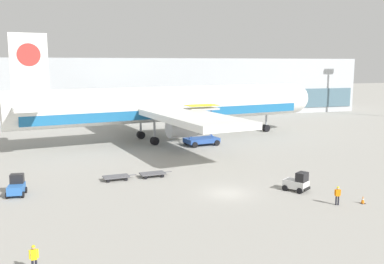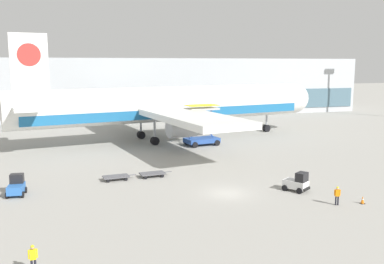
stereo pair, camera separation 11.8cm
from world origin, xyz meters
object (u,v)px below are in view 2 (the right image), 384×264
at_px(ground_crew_far, 33,256).
at_px(traffic_cone_near, 363,200).
at_px(scissor_lift_loader, 202,130).
at_px(ground_crew_near, 337,194).
at_px(baggage_tug_foreground, 16,186).
at_px(baggage_dolly_lead, 116,177).
at_px(airplane_main, 166,106).
at_px(baggage_tug_mid, 297,183).
at_px(baggage_dolly_second, 153,174).

height_order(ground_crew_far, traffic_cone_near, ground_crew_far).
xyz_separation_m(scissor_lift_loader, ground_crew_near, (2.55, -31.17, -1.33)).
bearing_deg(baggage_tug_foreground, scissor_lift_loader, -47.33).
height_order(baggage_tug_foreground, baggage_dolly_lead, baggage_tug_foreground).
bearing_deg(airplane_main, scissor_lift_loader, -64.26).
height_order(baggage_tug_mid, baggage_dolly_lead, baggage_tug_mid).
height_order(baggage_tug_foreground, baggage_dolly_second, baggage_tug_foreground).
bearing_deg(baggage_tug_mid, scissor_lift_loader, 150.14).
bearing_deg(baggage_dolly_second, ground_crew_near, -50.99).
bearing_deg(airplane_main, baggage_dolly_second, -116.94).
bearing_deg(airplane_main, traffic_cone_near, -85.44).
height_order(ground_crew_near, ground_crew_far, ground_crew_far).
height_order(baggage_dolly_second, traffic_cone_near, traffic_cone_near).
xyz_separation_m(airplane_main, baggage_dolly_second, (-7.18, -22.63, -5.45)).
bearing_deg(baggage_tug_mid, ground_crew_near, -19.22).
bearing_deg(baggage_tug_foreground, ground_crew_near, -107.33).
relative_size(baggage_tug_foreground, baggage_dolly_lead, 0.69).
bearing_deg(baggage_tug_foreground, baggage_tug_mid, -98.94).
distance_m(scissor_lift_loader, ground_crew_near, 31.30).
bearing_deg(baggage_dolly_lead, baggage_tug_mid, -34.12).
bearing_deg(baggage_dolly_lead, airplane_main, 58.82).
height_order(baggage_dolly_lead, baggage_dolly_second, same).
distance_m(baggage_dolly_second, ground_crew_far, 23.12).
relative_size(baggage_tug_mid, baggage_dolly_lead, 0.75).
xyz_separation_m(baggage_dolly_lead, ground_crew_far, (-7.53, -19.78, 0.68)).
distance_m(airplane_main, baggage_dolly_second, 24.36).
relative_size(airplane_main, ground_crew_far, 32.06).
height_order(baggage_dolly_lead, ground_crew_far, ground_crew_far).
bearing_deg(scissor_lift_loader, ground_crew_near, -94.65).
height_order(baggage_dolly_lead, ground_crew_near, ground_crew_near).
bearing_deg(traffic_cone_near, airplane_main, 103.89).
distance_m(baggage_tug_foreground, baggage_dolly_second, 14.38).
bearing_deg(scissor_lift_loader, traffic_cone_near, -90.22).
bearing_deg(traffic_cone_near, baggage_dolly_lead, 144.39).
distance_m(baggage_tug_foreground, ground_crew_near, 30.47).
xyz_separation_m(baggage_tug_foreground, baggage_tug_mid, (26.89, -6.95, 0.00)).
relative_size(ground_crew_near, ground_crew_far, 0.97).
height_order(scissor_lift_loader, traffic_cone_near, scissor_lift_loader).
bearing_deg(baggage_dolly_second, airplane_main, 67.61).
xyz_separation_m(baggage_tug_foreground, traffic_cone_near, (30.57, -12.19, -0.51)).
distance_m(ground_crew_near, ground_crew_far, 26.19).
relative_size(airplane_main, traffic_cone_near, 78.05).
relative_size(ground_crew_near, traffic_cone_near, 2.36).
bearing_deg(baggage_tug_foreground, baggage_dolly_lead, -70.09).
xyz_separation_m(baggage_tug_foreground, ground_crew_far, (2.45, -17.23, 0.19)).
bearing_deg(baggage_dolly_lead, ground_crew_far, -115.63).
relative_size(baggage_dolly_second, ground_crew_far, 2.08).
relative_size(scissor_lift_loader, ground_crew_far, 3.53).
relative_size(airplane_main, baggage_tug_mid, 20.51).
bearing_deg(ground_crew_near, ground_crew_far, -146.63).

